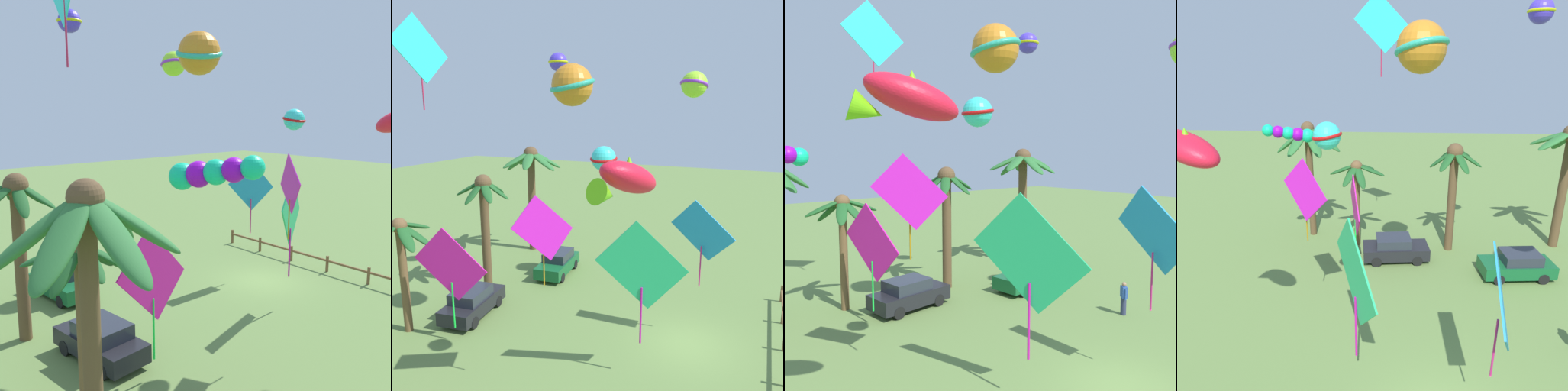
% 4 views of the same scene
% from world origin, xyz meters
% --- Properties ---
extents(palm_tree_0, '(3.58, 3.23, 5.69)m').
position_xyz_m(palm_tree_0, '(-4.19, 12.70, 4.30)').
color(palm_tree_0, brown).
rests_on(palm_tree_0, ground).
extents(palm_tree_2, '(3.18, 3.18, 6.90)m').
position_xyz_m(palm_tree_2, '(1.71, 12.42, 4.90)').
color(palm_tree_2, brown).
rests_on(palm_tree_2, ground).
extents(palm_tree_3, '(4.42, 4.39, 7.86)m').
position_xyz_m(palm_tree_3, '(-7.49, 14.04, 6.04)').
color(palm_tree_3, brown).
rests_on(palm_tree_3, ground).
extents(parked_car_0, '(4.05, 2.09, 1.51)m').
position_xyz_m(parked_car_0, '(5.05, 9.34, 0.75)').
color(parked_car_0, '#145B2D').
rests_on(parked_car_0, ground).
extents(parked_car_1, '(4.08, 2.16, 1.51)m').
position_xyz_m(parked_car_1, '(-1.71, 10.81, 0.75)').
color(parked_car_1, black).
rests_on(parked_car_1, ground).
extents(kite_ball_0, '(1.59, 1.59, 1.04)m').
position_xyz_m(kite_ball_0, '(4.23, 8.66, 13.25)').
color(kite_ball_0, '#4C36DD').
extents(kite_diamond_1, '(1.68, 3.31, 5.11)m').
position_xyz_m(kite_diamond_1, '(-2.96, 1.38, 4.62)').
color(kite_diamond_1, '#22B96E').
extents(kite_tube_2, '(2.64, 1.39, 1.05)m').
position_xyz_m(kite_tube_2, '(-7.51, 10.47, 7.67)').
color(kite_tube_2, '#10D793').
extents(kite_diamond_3, '(2.98, 0.54, 4.21)m').
position_xyz_m(kite_diamond_3, '(-2.68, 12.09, 13.22)').
color(kite_diamond_3, '#2CEDF0').
extents(kite_diamond_4, '(2.04, 1.38, 3.37)m').
position_xyz_m(kite_diamond_4, '(-5.27, 4.40, 6.43)').
color(kite_diamond_4, '#CF19BC').
extents(kite_diamond_5, '(0.61, 2.99, 4.18)m').
position_xyz_m(kite_diamond_5, '(1.15, -0.25, 5.10)').
color(kite_diamond_5, '#218FD6').
extents(kite_ball_6, '(1.09, 1.08, 0.89)m').
position_xyz_m(kite_ball_6, '(-3.94, 2.63, 8.89)').
color(kite_ball_6, '#34DBD3').
extents(kite_diamond_7, '(0.91, 3.36, 4.82)m').
position_xyz_m(kite_diamond_7, '(-4.00, 9.97, 3.70)').
color(kite_diamond_7, '#E0189D').
extents(kite_fish_8, '(2.62, 1.74, 1.41)m').
position_xyz_m(kite_fish_8, '(-7.48, 0.63, 8.83)').
color(kite_fish_8, red).
extents(kite_ball_9, '(2.79, 2.79, 1.81)m').
position_xyz_m(kite_ball_9, '(-0.91, 5.30, 11.64)').
color(kite_ball_9, orange).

